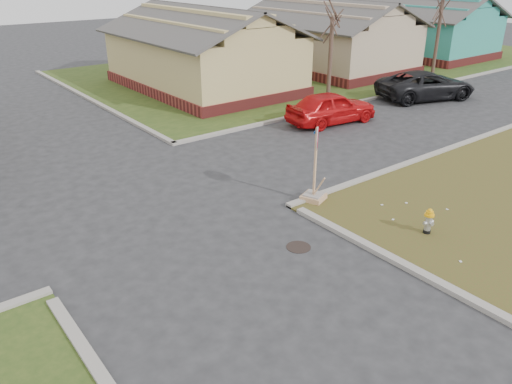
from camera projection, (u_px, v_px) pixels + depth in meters
ground at (217, 267)px, 12.07m from camera, size 120.00×120.00×0.00m
verge_far_right at (329, 62)px, 37.24m from camera, size 37.00×19.00×0.05m
curbs at (129, 198)px, 15.67m from camera, size 80.00×40.00×0.12m
manhole at (298, 247)px, 12.93m from camera, size 0.64×0.64×0.01m
side_house_yellow at (202, 50)px, 28.60m from camera, size 7.60×11.60×4.70m
side_house_tan at (326, 36)px, 34.15m from camera, size 7.60×11.60×4.70m
side_house_teal at (416, 26)px, 39.70m from camera, size 7.60×11.60×4.70m
tree_mid_right at (330, 59)px, 26.30m from camera, size 0.22×0.22×4.20m
tree_far_right at (438, 37)px, 31.95m from camera, size 0.22×0.22×4.76m
fire_hydrant at (429, 220)px, 13.37m from camera, size 0.27×0.27×0.73m
stop_sign at (314, 185)px, 15.23m from camera, size 0.67×0.65×2.36m
red_sedan at (331, 107)px, 22.76m from camera, size 4.50×2.25×1.47m
dark_pickup at (426, 85)px, 26.90m from camera, size 5.87×4.05×1.49m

